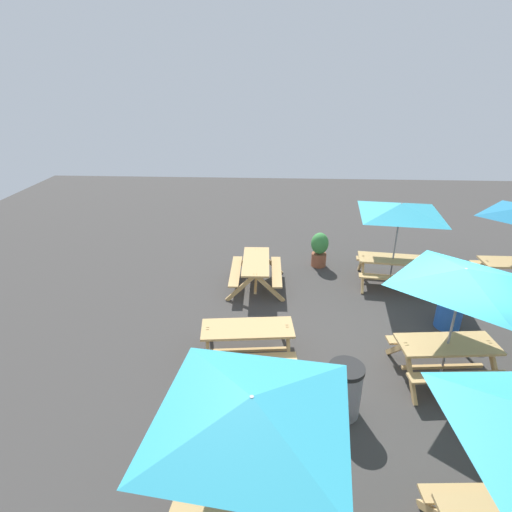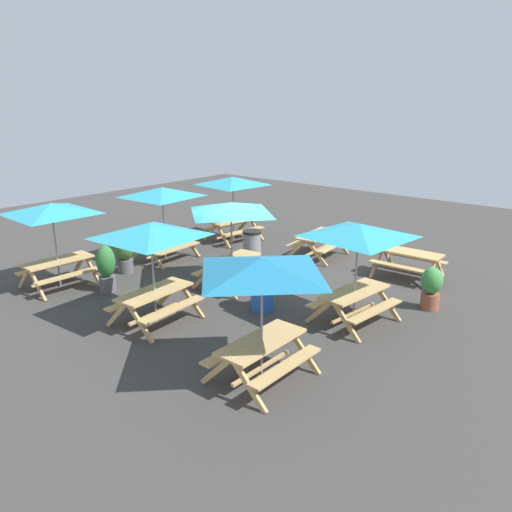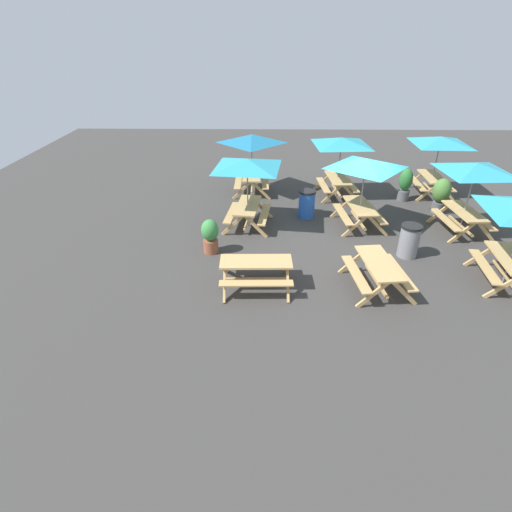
# 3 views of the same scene
# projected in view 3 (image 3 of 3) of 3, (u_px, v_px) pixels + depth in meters

# --- Properties ---
(ground_plane) EXTENTS (31.05, 31.05, 0.00)m
(ground_plane) POSITION_uv_depth(u_px,v_px,m) (352.00, 230.00, 13.24)
(ground_plane) COLOR #3D3A38
(ground_plane) RESTS_ON ground
(picnic_table_0) EXTENTS (1.93, 1.69, 0.81)m
(picnic_table_0) POSITION_uv_depth(u_px,v_px,m) (378.00, 269.00, 10.00)
(picnic_table_0) COLOR tan
(picnic_table_0) RESTS_ON ground
(picnic_table_1) EXTENTS (2.83, 2.83, 2.34)m
(picnic_table_1) POSITION_uv_depth(u_px,v_px,m) (440.00, 145.00, 15.16)
(picnic_table_1) COLOR tan
(picnic_table_1) RESTS_ON ground
(picnic_table_2) EXTENTS (1.57, 1.83, 0.81)m
(picnic_table_2) POSITION_uv_depth(u_px,v_px,m) (256.00, 268.00, 10.05)
(picnic_table_2) COLOR tan
(picnic_table_2) RESTS_ON ground
(picnic_table_3) EXTENTS (2.82, 2.82, 2.34)m
(picnic_table_3) POSITION_uv_depth(u_px,v_px,m) (475.00, 173.00, 12.15)
(picnic_table_3) COLOR tan
(picnic_table_3) RESTS_ON ground
(picnic_table_4) EXTENTS (2.00, 2.00, 2.34)m
(picnic_table_4) POSITION_uv_depth(u_px,v_px,m) (252.00, 143.00, 15.36)
(picnic_table_4) COLOR tan
(picnic_table_4) RESTS_ON ground
(picnic_table_5) EXTENTS (2.17, 2.17, 2.34)m
(picnic_table_5) POSITION_uv_depth(u_px,v_px,m) (365.00, 169.00, 12.53)
(picnic_table_5) COLOR tan
(picnic_table_5) RESTS_ON ground
(picnic_table_6) EXTENTS (2.82, 2.82, 2.34)m
(picnic_table_6) POSITION_uv_depth(u_px,v_px,m) (341.00, 146.00, 15.02)
(picnic_table_6) COLOR tan
(picnic_table_6) RESTS_ON ground
(picnic_table_7) EXTENTS (2.81, 2.81, 2.34)m
(picnic_table_7) POSITION_uv_depth(u_px,v_px,m) (247.00, 168.00, 12.55)
(picnic_table_7) COLOR tan
(picnic_table_7) RESTS_ON ground
(trash_bin_gray) EXTENTS (0.59, 0.59, 0.98)m
(trash_bin_gray) POSITION_uv_depth(u_px,v_px,m) (409.00, 241.00, 11.49)
(trash_bin_gray) COLOR gray
(trash_bin_gray) RESTS_ON ground
(trash_bin_blue) EXTENTS (0.59, 0.59, 0.98)m
(trash_bin_blue) POSITION_uv_depth(u_px,v_px,m) (307.00, 204.00, 13.94)
(trash_bin_blue) COLOR blue
(trash_bin_blue) RESTS_ON ground
(potted_plant_0) EXTENTS (0.62, 0.62, 1.28)m
(potted_plant_0) POSITION_uv_depth(u_px,v_px,m) (441.00, 194.00, 14.17)
(potted_plant_0) COLOR #59595B
(potted_plant_0) RESTS_ON ground
(potted_plant_1) EXTENTS (0.51, 0.51, 1.05)m
(potted_plant_1) POSITION_uv_depth(u_px,v_px,m) (210.00, 235.00, 11.65)
(potted_plant_1) COLOR #935138
(potted_plant_1) RESTS_ON ground
(potted_plant_2) EXTENTS (0.50, 0.50, 1.25)m
(potted_plant_2) POSITION_uv_depth(u_px,v_px,m) (405.00, 184.00, 15.27)
(potted_plant_2) COLOR #59595B
(potted_plant_2) RESTS_ON ground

